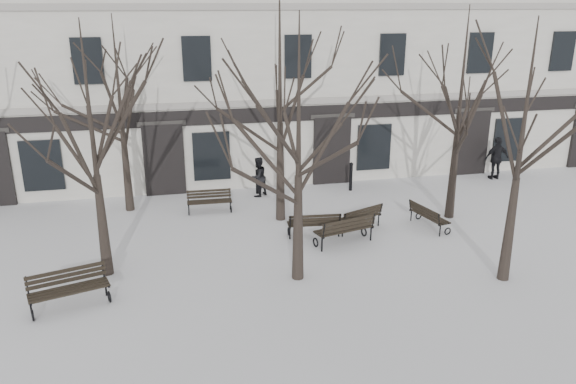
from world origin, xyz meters
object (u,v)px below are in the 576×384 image
object	(u,v)px
tree_2	(299,121)
tree_1	(91,123)
bench_2	(314,223)
bench_5	(428,216)
bench_4	(359,217)
bench_3	(209,200)
tree_3	(524,124)
bench_1	(345,229)
bench_0	(69,288)

from	to	relation	value
tree_2	tree_1	bearing A→B (deg)	165.02
bench_2	bench_5	size ratio (longest dim) A/B	1.03
bench_4	bench_3	bearing A→B (deg)	-53.72
tree_2	tree_3	distance (m)	5.85
bench_2	bench_4	world-z (taller)	bench_4
tree_3	bench_4	distance (m)	6.51
bench_1	bench_4	bearing A→B (deg)	-143.77
tree_2	bench_4	world-z (taller)	tree_2
bench_1	bench_2	xyz separation A→B (m)	(-0.82, 0.83, -0.06)
tree_3	bench_1	bearing A→B (deg)	138.85
tree_1	tree_2	world-z (taller)	tree_2
tree_1	bench_1	xyz separation A→B (m)	(7.35, 0.52, -3.91)
bench_1	bench_4	size ratio (longest dim) A/B	1.13
bench_4	tree_3	bearing A→B (deg)	100.56
bench_0	bench_4	xyz separation A→B (m)	(8.96, 3.29, -0.06)
bench_0	bench_1	bearing A→B (deg)	-1.47
tree_1	tree_3	distance (m)	11.36
tree_2	bench_1	world-z (taller)	tree_2
bench_0	bench_3	xyz separation A→B (m)	(4.09, 6.17, -0.09)
tree_3	bench_2	distance (m)	7.26
bench_4	bench_5	world-z (taller)	bench_4
bench_0	bench_1	xyz separation A→B (m)	(8.13, 2.24, 0.00)
bench_1	bench_2	bearing A→B (deg)	-60.80
tree_1	bench_2	world-z (taller)	tree_1
tree_1	bench_3	xyz separation A→B (m)	(3.31, 4.44, -4.00)
bench_0	bench_3	bearing A→B (deg)	39.59
bench_1	bench_3	world-z (taller)	bench_1
tree_2	bench_3	distance (m)	7.44
tree_3	bench_0	bearing A→B (deg)	175.24
bench_2	bench_3	xyz separation A→B (m)	(-3.22, 3.10, -0.03)
bench_1	bench_5	size ratio (longest dim) A/B	1.19
bench_2	bench_4	distance (m)	1.67
tree_1	bench_0	world-z (taller)	tree_1
bench_4	tree_2	bearing A→B (deg)	23.17
bench_4	bench_0	bearing A→B (deg)	-3.02
tree_3	bench_1	distance (m)	6.28
tree_2	bench_3	xyz separation A→B (m)	(-2.02, 5.87, -4.11)
bench_1	bench_5	world-z (taller)	bench_1
tree_3	bench_0	xyz separation A→B (m)	(-11.82, 0.98, -3.94)
tree_2	bench_0	xyz separation A→B (m)	(-6.11, -0.30, -4.02)
tree_2	tree_3	size ratio (longest dim) A/B	1.02
bench_0	bench_4	bearing A→B (deg)	3.28
tree_1	tree_2	xyz separation A→B (m)	(5.33, -1.43, 0.11)
bench_4	bench_5	xyz separation A→B (m)	(2.41, -0.31, -0.03)
tree_1	tree_3	bearing A→B (deg)	-13.78
bench_2	bench_4	size ratio (longest dim) A/B	0.98
bench_0	bench_5	world-z (taller)	bench_0
tree_1	bench_1	distance (m)	8.34
tree_1	tree_2	size ratio (longest dim) A/B	0.98
tree_1	bench_1	size ratio (longest dim) A/B	3.43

